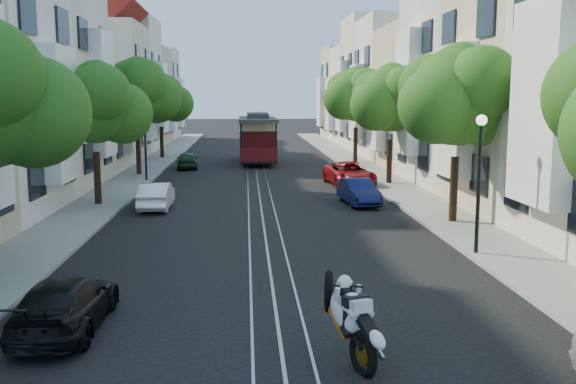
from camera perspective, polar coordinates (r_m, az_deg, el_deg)
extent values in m
plane|color=black|center=(42.82, -2.88, 2.01)|extent=(200.00, 200.00, 0.00)
cube|color=gray|center=(43.53, 6.71, 2.15)|extent=(2.50, 80.00, 0.12)
cube|color=gray|center=(43.32, -12.52, 1.97)|extent=(2.50, 80.00, 0.12)
cube|color=gray|center=(42.82, -3.62, 2.02)|extent=(0.06, 80.00, 0.02)
cube|color=gray|center=(42.82, -2.88, 2.02)|extent=(0.06, 80.00, 0.02)
cube|color=gray|center=(42.83, -2.15, 2.03)|extent=(0.06, 80.00, 0.02)
cube|color=tan|center=(42.82, -2.88, 2.01)|extent=(0.08, 80.00, 0.01)
cube|color=white|center=(20.55, 21.90, 7.35)|extent=(0.90, 3.04, 6.05)
cube|color=beige|center=(29.40, 21.94, 8.24)|extent=(7.00, 8.00, 10.00)
cube|color=white|center=(27.99, 14.76, 6.95)|extent=(0.90, 3.04, 5.50)
cube|color=silver|center=(36.81, 16.58, 9.98)|extent=(7.00, 8.00, 12.00)
cube|color=white|center=(35.66, 10.72, 8.70)|extent=(0.90, 3.04, 6.60)
cube|color=#C6B28C|center=(44.39, 12.91, 7.86)|extent=(7.00, 8.00, 9.00)
cube|color=white|center=(43.47, 8.04, 7.03)|extent=(0.90, 3.04, 4.95)
cube|color=white|center=(52.11, 10.41, 8.82)|extent=(7.00, 8.00, 10.50)
cube|color=white|center=(51.32, 6.22, 7.97)|extent=(0.90, 3.04, 5.78)
cube|color=beige|center=(59.90, 8.54, 9.27)|extent=(7.00, 8.00, 11.50)
cube|color=white|center=(59.21, 4.88, 8.46)|extent=(0.90, 3.04, 6.32)
cube|color=silver|center=(67.74, 7.07, 8.35)|extent=(7.00, 8.00, 9.50)
cube|color=white|center=(67.14, 3.84, 7.75)|extent=(0.90, 3.04, 5.23)
cube|color=beige|center=(75.61, 5.93, 8.56)|extent=(7.00, 8.00, 10.00)
cube|color=white|center=(75.07, 3.04, 7.99)|extent=(0.90, 3.04, 5.50)
cube|color=white|center=(27.61, -19.78, 6.54)|extent=(0.90, 3.04, 5.39)
cube|color=beige|center=(36.39, -22.28, 9.54)|extent=(7.00, 8.00, 11.76)
cube|color=white|center=(35.37, -16.28, 8.35)|extent=(0.90, 3.04, 6.47)
cube|color=silver|center=(44.04, -18.87, 7.50)|extent=(7.00, 8.00, 8.82)
cube|color=white|center=(43.23, -13.93, 6.76)|extent=(0.90, 3.04, 4.85)
cube|color=beige|center=(51.81, -16.61, 8.49)|extent=(7.00, 8.00, 10.29)
cube|color=white|center=(51.11, -12.38, 7.73)|extent=(0.90, 3.04, 5.66)
cube|color=silver|center=(59.65, -14.92, 8.98)|extent=(7.00, 8.00, 11.27)
cube|color=white|center=(59.04, -11.23, 8.23)|extent=(0.90, 3.04, 6.20)
cube|color=#C6B28C|center=(67.51, -13.58, 8.10)|extent=(7.00, 8.00, 9.31)
cube|color=white|center=(66.98, -10.33, 7.56)|extent=(0.90, 3.04, 5.12)
cube|color=white|center=(75.41, -12.56, 8.33)|extent=(7.00, 8.00, 9.80)
cube|color=white|center=(74.94, -9.64, 7.82)|extent=(0.90, 3.04, 5.39)
cylinder|color=black|center=(25.06, 14.51, 0.26)|extent=(0.30, 0.30, 2.45)
sphere|color=#204812|center=(24.82, 14.81, 8.20)|extent=(3.64, 3.64, 3.64)
sphere|color=#204812|center=(25.66, 16.76, 7.23)|extent=(2.91, 2.91, 2.91)
sphere|color=#204812|center=(23.87, 13.13, 7.54)|extent=(2.84, 2.84, 2.84)
sphere|color=#204812|center=(24.96, 15.03, 10.26)|extent=(2.18, 2.18, 2.18)
cylinder|color=black|center=(35.60, 8.99, 2.73)|extent=(0.30, 0.30, 2.38)
sphere|color=#204812|center=(35.43, 9.12, 8.15)|extent=(3.54, 3.54, 3.54)
sphere|color=#204812|center=(36.17, 10.64, 7.48)|extent=(2.83, 2.83, 2.83)
sphere|color=#204812|center=(34.55, 7.81, 7.68)|extent=(2.76, 2.76, 2.76)
sphere|color=#204812|center=(35.55, 9.28, 9.60)|extent=(2.12, 2.12, 2.12)
cylinder|color=black|center=(46.34, 6.01, 4.18)|extent=(0.30, 0.30, 2.52)
sphere|color=#204812|center=(46.22, 6.08, 8.59)|extent=(3.74, 3.74, 3.74)
sphere|color=#204812|center=(46.91, 7.30, 8.08)|extent=(3.00, 3.00, 3.00)
sphere|color=#204812|center=(45.38, 5.03, 8.23)|extent=(2.92, 2.92, 2.92)
sphere|color=#204812|center=(46.35, 6.20, 9.70)|extent=(2.25, 2.25, 2.25)
sphere|color=#204812|center=(17.91, -21.67, 6.62)|extent=(2.91, 2.91, 2.91)
cylinder|color=black|center=(29.51, -16.58, 1.21)|extent=(0.30, 0.30, 2.27)
sphere|color=#204812|center=(29.30, -16.85, 7.46)|extent=(3.38, 3.38, 3.38)
sphere|color=#204812|center=(29.57, -14.51, 6.79)|extent=(2.70, 2.70, 2.70)
sphere|color=#204812|center=(28.85, -18.99, 6.76)|extent=(2.64, 2.64, 2.64)
sphere|color=#204812|center=(29.38, -16.69, 9.23)|extent=(2.03, 2.03, 2.03)
cylinder|color=black|center=(40.23, -13.15, 3.44)|extent=(0.30, 0.30, 2.62)
sphere|color=#204812|center=(40.09, -13.33, 8.73)|extent=(3.90, 3.90, 3.90)
sphere|color=#204812|center=(40.42, -11.64, 8.21)|extent=(3.12, 3.12, 3.12)
sphere|color=#204812|center=(39.57, -14.86, 8.24)|extent=(3.04, 3.04, 3.04)
sphere|color=#204812|center=(40.19, -13.21, 10.01)|extent=(2.34, 2.34, 2.34)
cylinder|color=black|center=(51.09, -11.16, 4.38)|extent=(0.30, 0.30, 2.38)
sphere|color=#204812|center=(50.97, -11.27, 8.16)|extent=(3.54, 3.54, 3.54)
sphere|color=#204812|center=(51.34, -9.95, 7.75)|extent=(2.83, 2.83, 2.83)
sphere|color=#204812|center=(50.41, -12.44, 7.78)|extent=(2.76, 2.76, 2.76)
sphere|color=#204812|center=(51.07, -11.17, 9.17)|extent=(2.12, 2.12, 2.12)
cylinder|color=black|center=(19.98, 16.59, 0.40)|extent=(0.12, 0.12, 4.00)
sphere|color=#FFF2CC|center=(19.82, 16.84, 6.13)|extent=(0.32, 0.32, 0.32)
cylinder|color=black|center=(37.08, -12.56, 4.11)|extent=(0.12, 0.12, 4.00)
sphere|color=#FFF2CC|center=(36.99, -12.66, 7.20)|extent=(0.32, 0.32, 0.32)
torus|color=black|center=(11.63, 6.70, -14.15)|extent=(0.43, 0.86, 0.85)
torus|color=black|center=(12.52, 3.64, -8.80)|extent=(0.28, 0.84, 0.83)
ellipsoid|color=silver|center=(11.94, 5.24, -10.58)|extent=(0.84, 1.26, 1.00)
ellipsoid|color=silver|center=(11.63, 5.92, -9.95)|extent=(0.60, 0.74, 0.56)
cube|color=black|center=(11.33, 7.05, -11.72)|extent=(0.42, 0.64, 0.41)
cube|color=silver|center=(11.60, 6.00, -9.87)|extent=(0.56, 0.72, 0.29)
sphere|color=black|center=(11.87, 5.15, -8.81)|extent=(0.30, 0.30, 0.30)
cube|color=black|center=(47.46, -2.71, 3.23)|extent=(2.50, 8.64, 0.32)
cube|color=#460B0F|center=(47.36, -2.72, 4.79)|extent=(2.60, 5.40, 2.59)
cube|color=beige|center=(47.31, -2.72, 5.97)|extent=(2.66, 5.46, 0.65)
cube|color=#2D2D30|center=(47.29, -2.73, 6.49)|extent=(2.72, 8.64, 0.19)
cube|color=#2D2D30|center=(47.28, -2.73, 6.82)|extent=(1.52, 4.86, 0.38)
imported|color=#0D1342|center=(28.95, 6.30, 0.02)|extent=(1.57, 3.61, 1.15)
imported|color=maroon|center=(35.08, 5.48, 1.61)|extent=(2.58, 4.81, 1.28)
imported|color=black|center=(14.21, -19.20, -9.39)|extent=(1.64, 3.89, 1.12)
imported|color=white|center=(28.20, -11.62, -0.33)|extent=(1.24, 3.52, 1.16)
imported|color=black|center=(43.74, -8.97, 2.80)|extent=(1.67, 3.45, 1.14)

